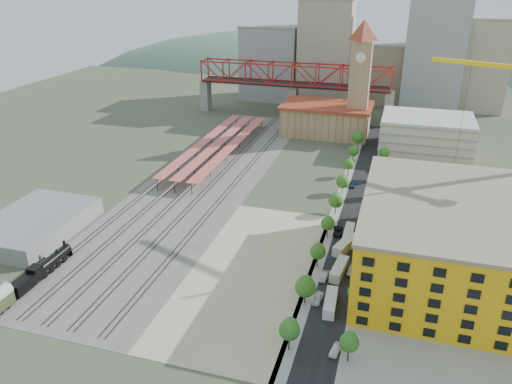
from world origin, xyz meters
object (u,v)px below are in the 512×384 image
(construction_building, at_px, (461,241))
(site_trailer_c, at_px, (346,245))
(locomotive, at_px, (45,268))
(site_trailer_a, at_px, (330,303))
(site_trailer_b, at_px, (339,269))
(site_trailer_d, at_px, (349,234))
(clock_tower, at_px, (361,69))
(car_0, at_px, (317,298))

(construction_building, distance_m, site_trailer_c, 27.66)
(locomotive, bearing_deg, site_trailer_a, 5.68)
(locomotive, height_order, site_trailer_b, locomotive)
(site_trailer_a, relative_size, site_trailer_d, 0.99)
(construction_building, height_order, site_trailer_c, construction_building)
(clock_tower, bearing_deg, site_trailer_b, -85.71)
(construction_building, bearing_deg, clock_tower, 108.78)
(site_trailer_d, bearing_deg, site_trailer_b, -90.18)
(construction_building, height_order, car_0, construction_building)
(clock_tower, height_order, site_trailer_c, clock_tower)
(car_0, bearing_deg, site_trailer_d, 90.62)
(site_trailer_c, bearing_deg, locomotive, -135.57)
(locomotive, distance_m, car_0, 63.51)
(clock_tower, height_order, car_0, clock_tower)
(clock_tower, distance_m, car_0, 122.00)
(clock_tower, relative_size, site_trailer_b, 5.59)
(clock_tower, bearing_deg, locomotive, -114.62)
(construction_building, bearing_deg, site_trailer_a, -142.40)
(site_trailer_b, bearing_deg, site_trailer_c, 96.61)
(clock_tower, bearing_deg, car_0, -87.59)
(site_trailer_b, bearing_deg, site_trailer_d, 96.61)
(locomotive, relative_size, site_trailer_c, 2.08)
(site_trailer_b, xyz_separation_m, site_trailer_d, (0.00, 18.11, -0.02))
(site_trailer_d, bearing_deg, site_trailer_c, -90.18)
(locomotive, distance_m, site_trailer_b, 68.94)
(site_trailer_c, bearing_deg, car_0, -78.34)
(construction_building, xyz_separation_m, site_trailer_d, (-26.00, 11.42, -8.16))
(construction_building, height_order, site_trailer_d, construction_building)
(site_trailer_b, height_order, site_trailer_d, site_trailer_b)
(locomotive, bearing_deg, site_trailer_d, 29.94)
(clock_tower, height_order, site_trailer_a, clock_tower)
(site_trailer_a, distance_m, site_trailer_d, 31.45)
(clock_tower, bearing_deg, site_trailer_a, -86.19)
(site_trailer_d, bearing_deg, locomotive, -150.24)
(construction_building, relative_size, site_trailer_d, 5.53)
(locomotive, height_order, site_trailer_d, locomotive)
(site_trailer_a, distance_m, site_trailer_c, 24.96)
(site_trailer_d, bearing_deg, site_trailer_a, -90.18)
(clock_tower, xyz_separation_m, car_0, (5.00, -118.66, -27.90))
(site_trailer_c, distance_m, site_trailer_d, 6.49)
(site_trailer_a, height_order, site_trailer_b, site_trailer_b)
(site_trailer_b, distance_m, car_0, 12.35)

